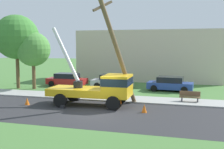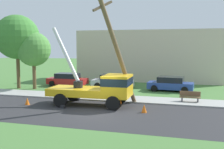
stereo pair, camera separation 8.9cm
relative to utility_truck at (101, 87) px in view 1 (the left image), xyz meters
The scene contains 15 objects.
ground_plane 9.93m from the utility_truck, 87.71° to the left, with size 120.00×120.00×0.00m, color #477538.
road_asphalt 2.62m from the utility_truck, 79.79° to the right, with size 80.00×7.48×0.01m, color #2B2B2D.
sidewalk_strip 3.26m from the utility_truck, 82.37° to the left, with size 80.00×2.75×0.10m, color #9E9E99.
utility_truck is the anchor object (origin of this frame).
leaning_utility_pole 3.08m from the utility_truck, ahead, with size 2.46×3.81×8.31m.
traffic_cone_ahead 3.89m from the utility_truck, 19.66° to the right, with size 0.36×0.36×0.56m, color orange.
traffic_cone_behind 5.73m from the utility_truck, 167.07° to the right, with size 0.36×0.36×0.56m, color orange.
traffic_cone_curbside 1.96m from the utility_truck, 41.03° to the left, with size 0.36×0.36×0.56m, color orange.
parked_sedan_red 11.16m from the utility_truck, 127.98° to the left, with size 4.42×2.05×1.42m.
parked_sedan_silver 8.91m from the utility_truck, 100.19° to the left, with size 4.50×2.20×1.42m.
parked_sedan_blue 9.51m from the utility_truck, 61.70° to the left, with size 4.51×2.21×1.42m.
park_bench 7.15m from the utility_truck, 25.04° to the left, with size 1.60×0.45×0.90m.
roadside_tree_near 13.04m from the utility_truck, 152.64° to the left, with size 4.59×4.59×7.67m.
roadside_tree_far 11.26m from the utility_truck, 147.61° to the left, with size 3.53×3.53×5.89m.
lowrise_building_backdrop 17.01m from the utility_truck, 86.38° to the left, with size 18.00×6.00×6.40m, color beige.
Camera 1 is at (6.10, -17.39, 4.51)m, focal length 44.80 mm.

